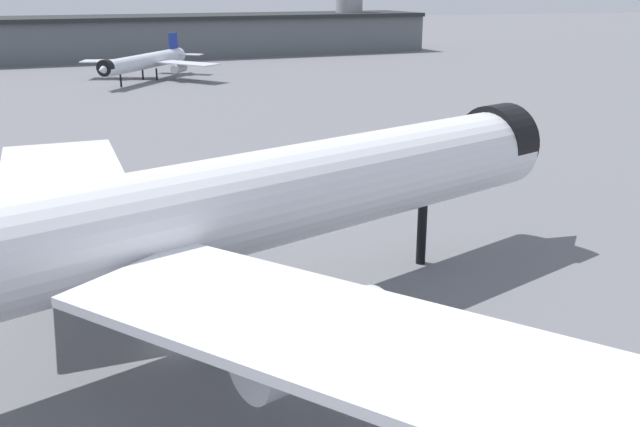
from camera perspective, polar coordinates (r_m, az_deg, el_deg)
name	(u,v)px	position (r m, az deg, el deg)	size (l,w,h in m)	color
ground	(176,345)	(46.04, -11.48, -10.28)	(900.00, 900.00, 0.00)	slate
airliner_near_gate	(220,211)	(44.28, -8.06, 0.16)	(61.89, 55.23, 18.41)	white
airliner_far_taxiway	(146,62)	(173.12, -13.80, 11.74)	(31.07, 34.78, 10.03)	silver
terminal_building	(149,36)	(230.12, -13.55, 13.69)	(184.05, 43.98, 24.09)	slate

